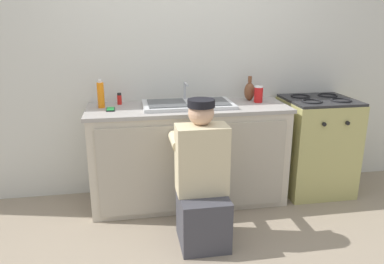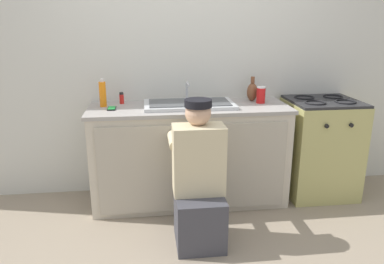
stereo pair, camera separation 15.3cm
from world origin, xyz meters
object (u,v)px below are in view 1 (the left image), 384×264
object	(u,v)px
sink_double_basin	(188,104)
spice_bottle_red	(119,99)
soap_bottle_orange	(101,95)
plumber_person	(202,185)
vase_decorative	(249,91)
stove_range	(316,145)
cell_phone	(111,109)
soda_cup_red	(258,94)

from	to	relation	value
sink_double_basin	spice_bottle_red	bearing A→B (deg)	163.73
soap_bottle_orange	plumber_person	bearing A→B (deg)	-46.02
vase_decorative	spice_bottle_red	bearing A→B (deg)	178.61
stove_range	plumber_person	bearing A→B (deg)	-151.23
stove_range	cell_phone	world-z (taller)	stove_range
sink_double_basin	plumber_person	distance (m)	0.85
spice_bottle_red	plumber_person	bearing A→B (deg)	-56.05
stove_range	cell_phone	bearing A→B (deg)	-179.08
soda_cup_red	soap_bottle_orange	xyz separation A→B (m)	(-1.43, 0.03, 0.04)
sink_double_basin	plumber_person	xyz separation A→B (m)	(-0.01, -0.70, -0.47)
stove_range	plumber_person	world-z (taller)	plumber_person
stove_range	soap_bottle_orange	size ratio (longest dim) A/B	3.79
vase_decorative	plumber_person	bearing A→B (deg)	-126.35
plumber_person	soda_cup_red	world-z (taller)	plumber_person
plumber_person	soap_bottle_orange	distance (m)	1.21
vase_decorative	stove_range	bearing A→B (deg)	-12.81
stove_range	vase_decorative	xyz separation A→B (m)	(-0.65, 0.15, 0.53)
plumber_person	spice_bottle_red	world-z (taller)	plumber_person
vase_decorative	soap_bottle_orange	xyz separation A→B (m)	(-1.37, -0.08, 0.02)
plumber_person	spice_bottle_red	xyz separation A→B (m)	(-0.59, 0.88, 0.50)
plumber_person	spice_bottle_red	size ratio (longest dim) A/B	10.52
plumber_person	sink_double_basin	bearing A→B (deg)	89.16
sink_double_basin	vase_decorative	xyz separation A→B (m)	(0.62, 0.15, 0.07)
cell_phone	soap_bottle_orange	world-z (taller)	soap_bottle_orange
sink_double_basin	soap_bottle_orange	distance (m)	0.77
plumber_person	cell_phone	size ratio (longest dim) A/B	7.89
plumber_person	vase_decorative	bearing A→B (deg)	53.65
sink_double_basin	soap_bottle_orange	size ratio (longest dim) A/B	3.20
spice_bottle_red	soap_bottle_orange	bearing A→B (deg)	-145.72
cell_phone	vase_decorative	xyz separation A→B (m)	(1.29, 0.18, 0.08)
stove_range	spice_bottle_red	size ratio (longest dim) A/B	9.02
sink_double_basin	cell_phone	size ratio (longest dim) A/B	5.71
plumber_person	soda_cup_red	size ratio (longest dim) A/B	7.26
stove_range	soda_cup_red	bearing A→B (deg)	175.50
soap_bottle_orange	cell_phone	bearing A→B (deg)	-52.31
cell_phone	stove_range	bearing A→B (deg)	0.92
spice_bottle_red	vase_decorative	size ratio (longest dim) A/B	0.46
cell_phone	vase_decorative	size ratio (longest dim) A/B	0.61
plumber_person	cell_phone	bearing A→B (deg)	134.84
stove_range	vase_decorative	size ratio (longest dim) A/B	4.12
sink_double_basin	vase_decorative	bearing A→B (deg)	13.37
stove_range	vase_decorative	world-z (taller)	vase_decorative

